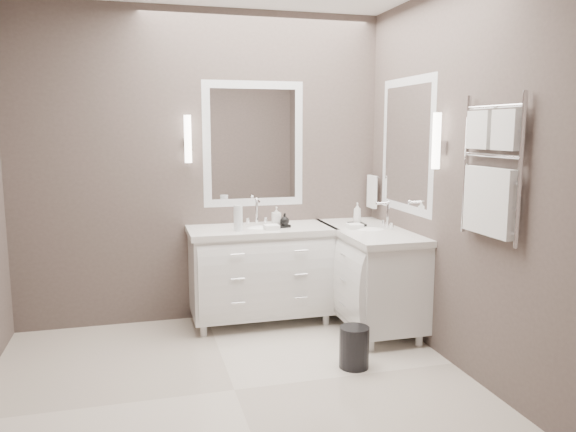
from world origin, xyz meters
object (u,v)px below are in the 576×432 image
object	(u,v)px
towel_ladder	(490,177)
waste_bin	(354,347)
vanity_right	(369,271)
vanity_back	(261,268)

from	to	relation	value
towel_ladder	waste_bin	bearing A→B (deg)	141.45
towel_ladder	vanity_right	bearing A→B (deg)	99.84
vanity_right	waste_bin	world-z (taller)	vanity_right
vanity_right	waste_bin	distance (m)	0.95
vanity_back	waste_bin	world-z (taller)	vanity_back
vanity_right	waste_bin	size ratio (longest dim) A/B	4.17
vanity_back	towel_ladder	xyz separation A→B (m)	(1.10, -1.63, 0.91)
vanity_back	vanity_right	size ratio (longest dim) A/B	1.00
vanity_back	vanity_right	xyz separation A→B (m)	(0.88, -0.33, 0.00)
vanity_back	waste_bin	xyz separation A→B (m)	(0.44, -1.10, -0.34)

